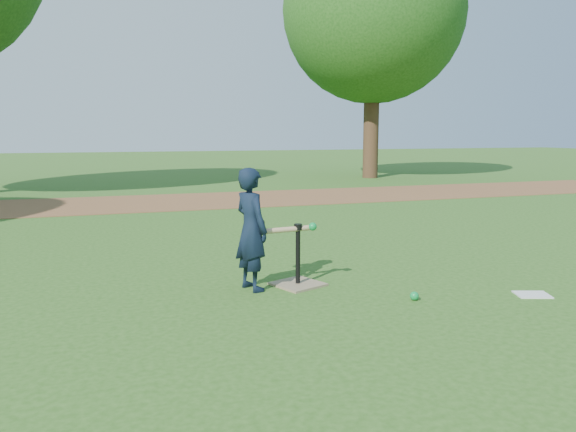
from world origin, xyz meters
name	(u,v)px	position (x,y,z in m)	size (l,w,h in m)	color
ground	(337,292)	(0.00, 0.00, 0.00)	(80.00, 80.00, 0.00)	#285116
dirt_strip	(198,201)	(0.00, 7.50, 0.01)	(24.00, 3.00, 0.01)	brown
child	(251,229)	(-0.73, 0.37, 0.59)	(0.43, 0.28, 1.17)	black
wiffle_ball_ground	(414,296)	(0.56, -0.45, 0.04)	(0.08, 0.08, 0.08)	#0C8A3A
clipboard	(532,295)	(1.68, -0.67, 0.01)	(0.30, 0.23, 0.01)	silver
batting_tee	(298,274)	(-0.26, 0.36, 0.11)	(0.56, 0.56, 0.61)	#897456
swing_action	(289,229)	(-0.36, 0.33, 0.57)	(0.63, 0.14, 0.09)	tan
tree_right	(374,12)	(6.50, 12.00, 5.29)	(5.80, 5.80, 8.21)	#382316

